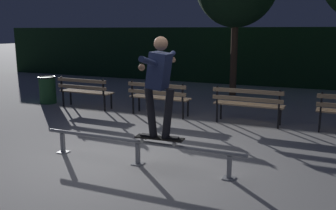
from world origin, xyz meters
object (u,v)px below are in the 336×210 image
Objects in this scene: skateboarder at (159,79)px; park_bench_left_center at (159,95)px; park_bench_leftmost at (85,90)px; park_bench_right_center at (248,102)px; trash_can at (48,90)px; skateboard at (159,138)px; grind_rail at (138,146)px.

park_bench_left_center is (-1.49, 3.24, -0.89)m from skateboarder.
park_bench_right_center is (4.50, 0.00, 0.00)m from park_bench_leftmost.
park_bench_left_center is 2.02× the size of trash_can.
skateboard is 0.49× the size of park_bench_right_center.
grind_rail is 4.44× the size of trash_can.
trash_can is at bearing 144.51° from grind_rail.
skateboard is at bearing -176.30° from skateboarder.
skateboarder reaches higher than park_bench_right_center.
park_bench_right_center is at bearing -1.92° from trash_can.
park_bench_right_center is at bearing 76.75° from skateboarder.
park_bench_leftmost is 4.50m from park_bench_right_center.
skateboarder reaches higher than park_bench_left_center.
skateboard is at bearing -0.00° from grind_rail.
park_bench_right_center is at bearing 76.70° from skateboard.
park_bench_right_center is at bearing 70.41° from grind_rail.
park_bench_right_center reaches higher than grind_rail.
trash_can is at bearing 146.59° from skateboarder.
park_bench_right_center reaches higher than trash_can.
trash_can is (-5.98, 0.20, -0.12)m from park_bench_right_center.
park_bench_right_center is (0.76, 3.24, -0.89)m from skateboarder.
trash_can is (-5.21, 3.44, -1.01)m from skateboarder.
skateboard is 0.49× the size of park_bench_left_center.
grind_rail is 1.18m from skateboarder.
skateboarder is 3.67m from park_bench_left_center.
grind_rail is 3.44m from park_bench_right_center.
skateboarder is at bearing -103.25° from park_bench_right_center.
park_bench_left_center is 3.73m from trash_can.
trash_can is at bearing 146.58° from skateboard.
skateboarder is 6.33m from trash_can.
park_bench_left_center is 1.00× the size of park_bench_right_center.
trash_can is (-4.82, 3.44, 0.10)m from grind_rail.
skateboarder is at bearing -65.33° from park_bench_left_center.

